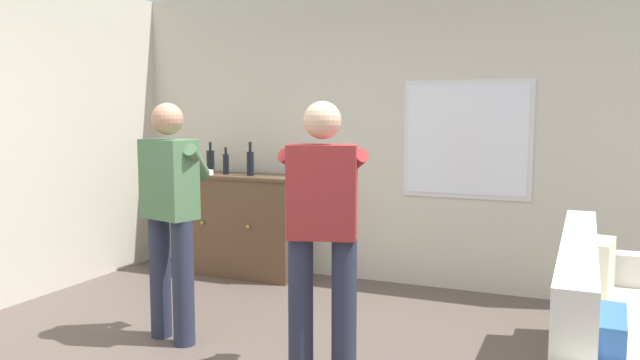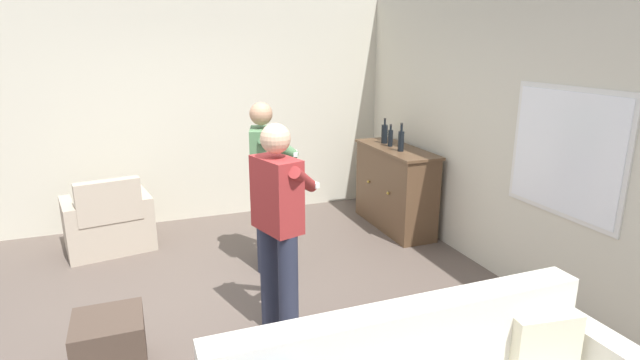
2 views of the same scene
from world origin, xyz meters
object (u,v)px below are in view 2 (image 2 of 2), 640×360
armchair (109,225)px  sideboard_cabinet (395,188)px  bottle_wine_green (384,134)px  ottoman (110,345)px  bottle_spirits_clear (390,137)px  person_standing_right (279,222)px  bottle_liquor_amber (401,140)px  person_standing_left (264,178)px

armchair → sideboard_cabinet: sideboard_cabinet is taller
armchair → bottle_wine_green: bottle_wine_green is taller
bottle_wine_green → ottoman: (2.08, -3.21, -0.92)m
bottle_spirits_clear → sideboard_cabinet: bearing=18.7°
armchair → person_standing_right: (2.25, 1.29, 0.65)m
armchair → bottle_wine_green: bearing=86.6°
armchair → bottle_spirits_clear: (0.39, 3.24, 0.82)m
bottle_wine_green → person_standing_right: bearing=-43.7°
sideboard_cabinet → bottle_liquor_amber: size_ratio=4.03×
sideboard_cabinet → bottle_spirits_clear: bearing=-161.3°
ottoman → bottle_wine_green: bearing=123.0°
sideboard_cabinet → person_standing_right: size_ratio=0.79×
armchair → bottle_liquor_amber: bearing=78.2°
person_standing_right → bottle_liquor_amber: bearing=129.3°
bottle_wine_green → person_standing_right: 2.86m
bottle_wine_green → ottoman: bottle_wine_green is taller
person_standing_right → ottoman: bearing=-88.9°
bottle_wine_green → bottle_liquor_amber: size_ratio=0.96×
bottle_spirits_clear → bottle_liquor_amber: bearing=-3.6°
bottle_wine_green → bottle_spirits_clear: (0.19, -0.02, -0.01)m
bottle_spirits_clear → ottoman: (1.89, -3.19, -0.91)m
bottle_wine_green → person_standing_left: bearing=-65.0°
sideboard_cabinet → person_standing_right: bearing=-48.3°
sideboard_cabinet → ottoman: 3.70m
person_standing_right → bottle_wine_green: bearing=136.3°
ottoman → person_standing_left: 2.06m
ottoman → person_standing_right: person_standing_right is taller
bottle_wine_green → ottoman: 3.94m
ottoman → bottle_liquor_amber: bearing=116.8°
bottle_wine_green → bottle_spirits_clear: size_ratio=1.17×
armchair → ottoman: bearing=1.3°
ottoman → person_standing_left: bearing=131.0°
sideboard_cabinet → person_standing_left: (0.53, -1.77, 0.43)m
bottle_spirits_clear → ottoman: size_ratio=0.58×
ottoman → person_standing_right: 1.44m
sideboard_cabinet → bottle_spirits_clear: (-0.10, -0.03, 0.61)m
bottle_spirits_clear → person_standing_left: size_ratio=0.16×
bottle_wine_green → armchair: bearing=-93.4°
bottle_liquor_amber → person_standing_right: 2.50m
armchair → ottoman: size_ratio=2.10×
bottle_wine_green → bottle_spirits_clear: bottle_wine_green is taller
armchair → ottoman: armchair is taller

